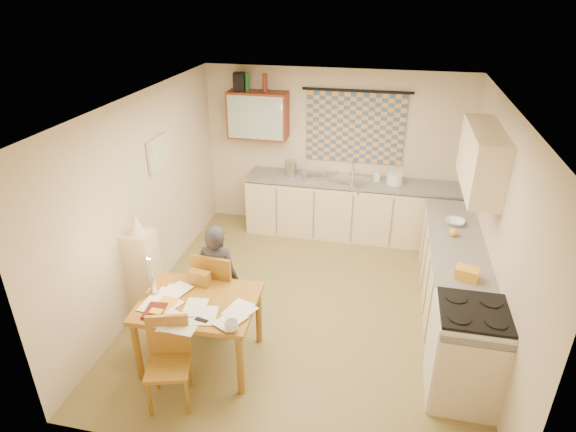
% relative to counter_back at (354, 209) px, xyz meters
% --- Properties ---
extents(floor, '(4.00, 4.50, 0.02)m').
position_rel_counter_back_xyz_m(floor, '(-0.38, -1.95, -0.46)').
color(floor, olive).
rests_on(floor, ground).
extents(ceiling, '(4.00, 4.50, 0.02)m').
position_rel_counter_back_xyz_m(ceiling, '(-0.38, -1.95, 2.06)').
color(ceiling, white).
rests_on(ceiling, floor).
extents(wall_back, '(4.00, 0.02, 2.50)m').
position_rel_counter_back_xyz_m(wall_back, '(-0.38, 0.31, 0.80)').
color(wall_back, beige).
rests_on(wall_back, floor).
extents(wall_front, '(4.00, 0.02, 2.50)m').
position_rel_counter_back_xyz_m(wall_front, '(-0.38, -4.21, 0.80)').
color(wall_front, beige).
rests_on(wall_front, floor).
extents(wall_left, '(0.02, 4.50, 2.50)m').
position_rel_counter_back_xyz_m(wall_left, '(-2.39, -1.95, 0.80)').
color(wall_left, beige).
rests_on(wall_left, floor).
extents(wall_right, '(0.02, 4.50, 2.50)m').
position_rel_counter_back_xyz_m(wall_right, '(1.63, -1.95, 0.80)').
color(wall_right, beige).
rests_on(wall_right, floor).
extents(window_blind, '(1.45, 0.03, 1.05)m').
position_rel_counter_back_xyz_m(window_blind, '(-0.08, 0.27, 1.20)').
color(window_blind, '#3C587C').
rests_on(window_blind, wall_back).
extents(curtain_rod, '(1.60, 0.04, 0.04)m').
position_rel_counter_back_xyz_m(curtain_rod, '(-0.08, 0.25, 1.75)').
color(curtain_rod, black).
rests_on(curtain_rod, wall_back).
extents(wall_cabinet, '(0.90, 0.34, 0.70)m').
position_rel_counter_back_xyz_m(wall_cabinet, '(-1.53, 0.13, 1.35)').
color(wall_cabinet, maroon).
rests_on(wall_cabinet, wall_back).
extents(wall_cabinet_glass, '(0.84, 0.02, 0.64)m').
position_rel_counter_back_xyz_m(wall_cabinet_glass, '(-1.53, -0.04, 1.35)').
color(wall_cabinet_glass, '#99B2A5').
rests_on(wall_cabinet_glass, wall_back).
extents(upper_cabinet_right, '(0.34, 1.30, 0.70)m').
position_rel_counter_back_xyz_m(upper_cabinet_right, '(1.45, -1.40, 1.40)').
color(upper_cabinet_right, beige).
rests_on(upper_cabinet_right, wall_right).
extents(framed_print, '(0.04, 0.50, 0.40)m').
position_rel_counter_back_xyz_m(framed_print, '(-2.35, -1.55, 1.25)').
color(framed_print, beige).
rests_on(framed_print, wall_left).
extents(print_canvas, '(0.01, 0.42, 0.32)m').
position_rel_counter_back_xyz_m(print_canvas, '(-2.32, -1.55, 1.25)').
color(print_canvas, white).
rests_on(print_canvas, wall_left).
extents(counter_back, '(3.30, 0.62, 0.92)m').
position_rel_counter_back_xyz_m(counter_back, '(0.00, 0.00, 0.00)').
color(counter_back, beige).
rests_on(counter_back, floor).
extents(counter_right, '(0.62, 2.95, 0.92)m').
position_rel_counter_back_xyz_m(counter_right, '(1.32, -1.90, -0.00)').
color(counter_right, beige).
rests_on(counter_right, floor).
extents(stove, '(0.65, 0.65, 1.00)m').
position_rel_counter_back_xyz_m(stove, '(1.32, -3.03, 0.05)').
color(stove, white).
rests_on(stove, floor).
extents(sink, '(0.68, 0.63, 0.10)m').
position_rel_counter_back_xyz_m(sink, '(-0.09, 0.00, 0.43)').
color(sink, silver).
rests_on(sink, counter_back).
extents(tap, '(0.03, 0.03, 0.28)m').
position_rel_counter_back_xyz_m(tap, '(-0.07, 0.18, 0.61)').
color(tap, silver).
rests_on(tap, counter_back).
extents(dish_rack, '(0.43, 0.40, 0.06)m').
position_rel_counter_back_xyz_m(dish_rack, '(-0.63, -0.00, 0.50)').
color(dish_rack, silver).
rests_on(dish_rack, counter_back).
extents(kettle, '(0.22, 0.22, 0.24)m').
position_rel_counter_back_xyz_m(kettle, '(-0.99, 0.00, 0.59)').
color(kettle, silver).
rests_on(kettle, counter_back).
extents(mixing_bowl, '(0.31, 0.31, 0.16)m').
position_rel_counter_back_xyz_m(mixing_bowl, '(0.57, 0.00, 0.55)').
color(mixing_bowl, white).
rests_on(mixing_bowl, counter_back).
extents(soap_bottle, '(0.12, 0.13, 0.18)m').
position_rel_counter_back_xyz_m(soap_bottle, '(0.30, 0.05, 0.56)').
color(soap_bottle, white).
rests_on(soap_bottle, counter_back).
extents(bowl, '(0.33, 0.33, 0.06)m').
position_rel_counter_back_xyz_m(bowl, '(1.32, -1.17, 0.50)').
color(bowl, white).
rests_on(bowl, counter_right).
extents(orange_bag, '(0.26, 0.22, 0.12)m').
position_rel_counter_back_xyz_m(orange_bag, '(1.32, -2.40, 0.53)').
color(orange_bag, gold).
rests_on(orange_bag, counter_right).
extents(fruit_orange, '(0.10, 0.10, 0.10)m').
position_rel_counter_back_xyz_m(fruit_orange, '(1.27, -1.50, 0.52)').
color(fruit_orange, gold).
rests_on(fruit_orange, counter_right).
extents(speaker, '(0.20, 0.23, 0.26)m').
position_rel_counter_back_xyz_m(speaker, '(-1.81, 0.13, 1.83)').
color(speaker, black).
rests_on(speaker, wall_cabinet).
extents(bottle_green, '(0.09, 0.09, 0.26)m').
position_rel_counter_back_xyz_m(bottle_green, '(-1.69, 0.13, 1.83)').
color(bottle_green, '#195926').
rests_on(bottle_green, wall_cabinet).
extents(bottle_brown, '(0.08, 0.08, 0.26)m').
position_rel_counter_back_xyz_m(bottle_brown, '(-1.41, 0.13, 1.83)').
color(bottle_brown, maroon).
rests_on(bottle_brown, wall_cabinet).
extents(dining_table, '(1.19, 0.92, 0.75)m').
position_rel_counter_back_xyz_m(dining_table, '(-1.28, -3.12, -0.07)').
color(dining_table, brown).
rests_on(dining_table, floor).
extents(chair_far, '(0.49, 0.49, 1.00)m').
position_rel_counter_back_xyz_m(chair_far, '(-1.28, -2.51, -0.14)').
color(chair_far, brown).
rests_on(chair_far, floor).
extents(chair_near, '(0.49, 0.49, 0.87)m').
position_rel_counter_back_xyz_m(chair_near, '(-1.37, -3.70, -0.18)').
color(chair_near, brown).
rests_on(chair_near, floor).
extents(person, '(0.50, 0.35, 1.32)m').
position_rel_counter_back_xyz_m(person, '(-1.28, -2.56, 0.21)').
color(person, black).
rests_on(person, floor).
extents(shelf_stand, '(0.32, 0.30, 1.09)m').
position_rel_counter_back_xyz_m(shelf_stand, '(-2.22, -2.50, 0.09)').
color(shelf_stand, beige).
rests_on(shelf_stand, floor).
extents(lampshade, '(0.20, 0.20, 0.22)m').
position_rel_counter_back_xyz_m(lampshade, '(-2.22, -2.50, 0.75)').
color(lampshade, beige).
rests_on(lampshade, shelf_stand).
extents(letter_rack, '(0.23, 0.13, 0.16)m').
position_rel_counter_back_xyz_m(letter_rack, '(-1.37, -2.84, 0.38)').
color(letter_rack, brown).
rests_on(letter_rack, dining_table).
extents(mug, '(0.15, 0.15, 0.10)m').
position_rel_counter_back_xyz_m(mug, '(-0.81, -3.47, 0.35)').
color(mug, white).
rests_on(mug, dining_table).
extents(magazine, '(0.24, 0.29, 0.02)m').
position_rel_counter_back_xyz_m(magazine, '(-1.72, -3.38, 0.31)').
color(magazine, maroon).
rests_on(magazine, dining_table).
extents(book, '(0.28, 0.32, 0.02)m').
position_rel_counter_back_xyz_m(book, '(-1.67, -3.24, 0.31)').
color(book, gold).
rests_on(book, dining_table).
extents(orange_box, '(0.12, 0.08, 0.04)m').
position_rel_counter_back_xyz_m(orange_box, '(-1.59, -3.40, 0.32)').
color(orange_box, gold).
rests_on(orange_box, dining_table).
extents(eyeglasses, '(0.14, 0.07, 0.02)m').
position_rel_counter_back_xyz_m(eyeglasses, '(-1.13, -3.41, 0.31)').
color(eyeglasses, black).
rests_on(eyeglasses, dining_table).
extents(candle_holder, '(0.08, 0.08, 0.18)m').
position_rel_counter_back_xyz_m(candle_holder, '(-1.76, -3.10, 0.39)').
color(candle_holder, silver).
rests_on(candle_holder, dining_table).
extents(candle, '(0.03, 0.03, 0.22)m').
position_rel_counter_back_xyz_m(candle, '(-1.77, -3.08, 0.59)').
color(candle, white).
rests_on(candle, dining_table).
extents(candle_flame, '(0.02, 0.02, 0.02)m').
position_rel_counter_back_xyz_m(candle_flame, '(-1.79, -3.09, 0.71)').
color(candle_flame, '#FFCC66').
rests_on(candle_flame, dining_table).
extents(papers, '(1.16, 0.80, 0.02)m').
position_rel_counter_back_xyz_m(papers, '(-1.31, -3.27, 0.31)').
color(papers, white).
rests_on(papers, dining_table).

